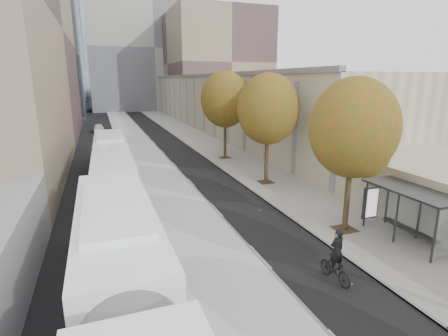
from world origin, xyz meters
name	(u,v)px	position (x,y,z in m)	size (l,w,h in m)	color
bus_platform	(143,155)	(-3.88, 35.00, 0.07)	(4.25, 150.00, 0.15)	silver
sidewalk	(217,150)	(4.12, 35.00, 0.04)	(4.75, 150.00, 0.08)	gray
building_tan	(225,99)	(15.50, 64.00, 4.00)	(18.00, 92.00, 8.00)	#A39383
building_far_block	(149,50)	(6.00, 96.00, 15.00)	(30.00, 18.00, 30.00)	#99968D
bus_shelter	(414,198)	(5.69, 10.96, 2.19)	(1.90, 4.40, 2.53)	#383A3F
tree_c	(353,128)	(3.60, 13.00, 5.25)	(4.20, 4.20, 7.28)	black
tree_d	(268,109)	(3.60, 22.00, 5.47)	(4.40, 4.40, 7.60)	black
tree_e	(225,100)	(3.60, 31.00, 5.69)	(4.60, 4.60, 7.92)	black
bus_near	(127,312)	(-7.47, 7.69, 1.67)	(2.83, 18.34, 3.05)	white
bus_far	(112,161)	(-7.12, 26.38, 1.55)	(2.77, 17.08, 2.84)	white
cyclist	(336,262)	(0.24, 9.31, 0.79)	(0.64, 1.70, 2.13)	black
distant_car	(99,128)	(-7.92, 53.65, 0.61)	(1.45, 3.60, 1.23)	white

